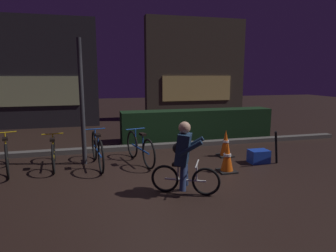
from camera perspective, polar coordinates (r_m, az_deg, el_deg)
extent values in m
plane|color=black|center=(5.97, -0.44, -9.61)|extent=(40.00, 40.00, 0.00)
cube|color=#56544F|center=(8.01, -4.23, -4.05)|extent=(12.00, 0.24, 0.12)
cube|color=black|center=(9.25, 5.78, 0.35)|extent=(4.80, 0.70, 0.92)
cube|color=#262328|center=(12.15, -24.95, 9.41)|extent=(4.70, 0.50, 4.14)
cube|color=#BFCC8C|center=(11.90, -24.94, 6.18)|extent=(3.29, 0.04, 1.10)
cube|color=#42382D|center=(13.44, 5.38, 10.96)|extent=(4.56, 0.50, 4.47)
cube|color=#F2D172|center=(13.20, 5.72, 7.34)|extent=(3.19, 0.04, 1.10)
cylinder|color=#2D2D33|center=(6.69, -16.50, 4.34)|extent=(0.10, 0.10, 2.78)
torus|color=black|center=(7.47, -29.06, -4.10)|extent=(0.22, 0.68, 0.69)
torus|color=black|center=(6.46, -28.99, -6.14)|extent=(0.22, 0.68, 0.69)
cylinder|color=gold|center=(6.96, -29.03, -5.05)|extent=(0.30, 1.01, 0.04)
cylinder|color=gold|center=(6.74, -29.16, -3.82)|extent=(0.03, 0.03, 0.39)
cube|color=black|center=(6.70, -29.30, -2.21)|extent=(0.15, 0.22, 0.05)
cylinder|color=gold|center=(7.19, -29.19, -2.83)|extent=(0.03, 0.03, 0.44)
cylinder|color=gold|center=(7.15, -29.34, -1.12)|extent=(0.45, 0.14, 0.02)
torus|color=black|center=(7.30, -21.45, -4.12)|extent=(0.11, 0.62, 0.62)
torus|color=black|center=(6.41, -21.55, -6.03)|extent=(0.11, 0.62, 0.62)
cylinder|color=gold|center=(6.86, -21.50, -5.01)|extent=(0.13, 0.92, 0.04)
cylinder|color=gold|center=(6.66, -21.61, -3.93)|extent=(0.03, 0.03, 0.34)
cube|color=black|center=(6.62, -21.71, -2.48)|extent=(0.12, 0.21, 0.05)
cylinder|color=gold|center=(7.06, -21.57, -2.99)|extent=(0.03, 0.03, 0.39)
cylinder|color=gold|center=(7.02, -21.67, -1.45)|extent=(0.46, 0.07, 0.02)
torus|color=black|center=(7.13, -14.21, -3.73)|extent=(0.13, 0.70, 0.70)
torus|color=black|center=(6.12, -12.99, -5.94)|extent=(0.13, 0.70, 0.70)
cylinder|color=#19479E|center=(6.62, -13.65, -4.75)|extent=(0.16, 1.04, 0.04)
cylinder|color=#19479E|center=(6.40, -13.50, -3.46)|extent=(0.03, 0.03, 0.39)
cube|color=black|center=(6.36, -13.57, -1.74)|extent=(0.12, 0.21, 0.05)
cylinder|color=#19479E|center=(6.85, -14.04, -2.39)|extent=(0.03, 0.03, 0.44)
cylinder|color=#19479E|center=(6.81, -14.12, -0.58)|extent=(0.46, 0.08, 0.02)
torus|color=black|center=(7.16, -7.00, -3.58)|extent=(0.19, 0.66, 0.66)
torus|color=black|center=(6.27, -3.79, -5.49)|extent=(0.19, 0.66, 0.66)
cylinder|color=#19479E|center=(6.71, -5.50, -4.47)|extent=(0.26, 0.97, 0.04)
cylinder|color=#19479E|center=(6.51, -4.95, -3.23)|extent=(0.03, 0.03, 0.37)
cube|color=black|center=(6.47, -4.98, -1.62)|extent=(0.14, 0.22, 0.05)
cylinder|color=#19479E|center=(6.91, -6.39, -2.28)|extent=(0.03, 0.03, 0.42)
cylinder|color=#19479E|center=(6.86, -6.42, -0.57)|extent=(0.45, 0.13, 0.02)
cube|color=black|center=(6.29, 11.42, -8.61)|extent=(0.36, 0.36, 0.03)
cone|color=#EA560F|center=(6.20, 11.52, -5.84)|extent=(0.26, 0.26, 0.60)
cylinder|color=white|center=(6.19, 11.53, -5.57)|extent=(0.16, 0.16, 0.05)
cube|color=black|center=(7.44, 11.12, -5.68)|extent=(0.36, 0.36, 0.03)
cone|color=#EA560F|center=(7.36, 11.21, -3.20)|extent=(0.26, 0.26, 0.63)
cylinder|color=white|center=(7.35, 11.22, -2.96)|extent=(0.16, 0.16, 0.05)
cube|color=#193DB7|center=(7.05, 17.32, -5.69)|extent=(0.44, 0.33, 0.30)
torus|color=black|center=(4.99, 7.45, -10.74)|extent=(0.45, 0.25, 0.48)
torus|color=black|center=(5.09, -0.60, -10.25)|extent=(0.45, 0.25, 0.48)
cylinder|color=silver|center=(5.03, 3.38, -10.52)|extent=(0.65, 0.34, 0.04)
cylinder|color=silver|center=(5.00, 1.99, -9.01)|extent=(0.03, 0.03, 0.26)
cube|color=black|center=(4.96, 1.99, -7.57)|extent=(0.22, 0.18, 0.05)
cylinder|color=silver|center=(4.95, 5.64, -9.04)|extent=(0.03, 0.03, 0.30)
cylinder|color=silver|center=(4.91, 5.67, -7.40)|extent=(0.22, 0.42, 0.02)
cylinder|color=navy|center=(5.10, 3.33, -9.49)|extent=(0.19, 0.24, 0.42)
cylinder|color=navy|center=(4.92, 2.98, -10.26)|extent=(0.19, 0.24, 0.42)
cube|color=#192D47|center=(4.87, 2.98, -4.48)|extent=(0.38, 0.40, 0.54)
sphere|color=tan|center=(4.79, 3.26, -0.32)|extent=(0.20, 0.20, 0.20)
cylinder|color=#192D47|center=(4.97, 4.83, -3.60)|extent=(0.39, 0.25, 0.29)
cylinder|color=#192D47|center=(4.70, 4.41, -4.39)|extent=(0.39, 0.25, 0.29)
ellipsoid|color=black|center=(5.08, 2.66, -4.44)|extent=(0.36, 0.28, 0.24)
cylinder|color=black|center=(6.93, 20.42, -3.99)|extent=(0.31, 0.30, 0.80)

